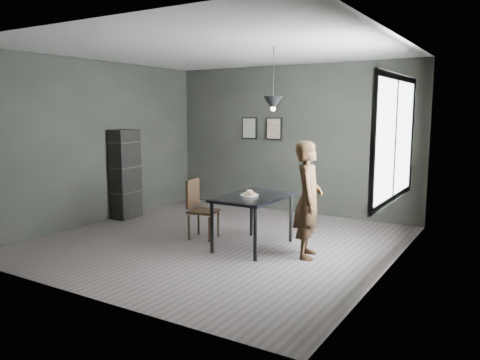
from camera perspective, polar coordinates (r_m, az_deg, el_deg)
The scene contains 13 objects.
ground at distance 7.10m, azimuth -2.64°, elevation -7.44°, with size 5.00×5.00×0.00m, color #3B3533.
back_wall at distance 9.03m, azimuth 6.23°, elevation 4.94°, with size 5.00×0.10×2.80m, color black.
ceiling at distance 6.89m, azimuth -2.81°, elevation 15.58°, with size 5.00×5.00×0.02m.
window_assembly at distance 6.03m, azimuth 18.36°, elevation 4.76°, with size 0.04×1.96×1.56m.
cafe_table at distance 6.64m, azimuth 1.62°, elevation -2.60°, with size 0.80×1.20×0.75m.
white_plate at distance 6.59m, azimuth 1.17°, elevation -1.93°, with size 0.23×0.23×0.01m, color white.
donut_pile at distance 6.58m, azimuth 1.17°, elevation -1.61°, with size 0.19×0.15×0.08m.
woman at distance 6.25m, azimuth 8.32°, elevation -2.39°, with size 0.57×0.37×1.56m, color black.
wood_chair at distance 7.19m, azimuth -5.07°, elevation -3.03°, with size 0.46×0.46×0.91m.
shelf_unit at distance 8.73m, azimuth -13.78°, elevation 0.71°, with size 0.30×0.54×1.61m, color black.
pendant_lamp at distance 6.49m, azimuth 4.06°, elevation 9.38°, with size 0.28×0.28×0.86m.
framed_print_left at distance 9.41m, azimuth 1.17°, elevation 6.34°, with size 0.34×0.04×0.44m.
framed_print_right at distance 9.15m, azimuth 4.16°, elevation 6.26°, with size 0.34×0.04×0.44m.
Camera 1 is at (3.83, -5.66, 1.94)m, focal length 35.00 mm.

